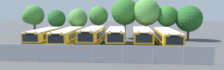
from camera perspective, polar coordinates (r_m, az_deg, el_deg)
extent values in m
plane|color=#424244|center=(30.00, -2.14, -3.02)|extent=(160.00, 160.00, 0.00)
cube|color=yellow|center=(32.32, -18.31, -0.32)|extent=(2.60, 9.89, 1.91)
cube|color=white|center=(32.22, -18.37, 1.46)|extent=(2.55, 9.70, 0.12)
cube|color=black|center=(27.89, -22.01, -3.12)|extent=(2.47, 0.21, 0.36)
cube|color=black|center=(27.78, -22.07, -0.83)|extent=(1.99, 0.10, 0.92)
cube|color=black|center=(32.14, -16.09, 0.26)|extent=(0.18, 7.68, 0.69)
cube|color=black|center=(33.04, -20.12, 0.28)|extent=(0.18, 7.68, 0.69)
cube|color=black|center=(32.37, -18.29, -1.00)|extent=(2.63, 9.99, 0.10)
sphere|color=red|center=(27.57, -20.74, 0.79)|extent=(0.18, 0.18, 0.18)
sphere|color=red|center=(28.14, -23.21, 0.79)|extent=(0.18, 0.18, 0.18)
cube|color=black|center=(27.71, -22.12, 0.22)|extent=(1.09, 0.10, 0.24)
cylinder|color=black|center=(28.79, -18.84, -2.76)|extent=(0.30, 1.01, 1.00)
cylinder|color=black|center=(29.66, -22.68, -2.65)|extent=(0.30, 1.01, 1.00)
cylinder|color=black|center=(34.98, -14.76, -1.04)|extent=(0.30, 1.01, 1.00)
cylinder|color=black|center=(35.69, -18.03, -1.00)|extent=(0.30, 1.01, 1.00)
cube|color=yellow|center=(30.71, -12.21, -0.43)|extent=(2.61, 11.23, 1.96)
cube|color=white|center=(30.60, -12.26, 1.50)|extent=(2.56, 11.00, 0.12)
cube|color=black|center=(25.47, -15.51, -3.76)|extent=(2.41, 0.21, 0.36)
cube|color=black|center=(25.34, -15.55, -1.17)|extent=(1.94, 0.10, 0.94)
cube|color=black|center=(30.67, -9.91, 0.20)|extent=(0.24, 8.72, 0.71)
cube|color=black|center=(31.29, -14.20, 0.22)|extent=(0.24, 8.72, 0.71)
cube|color=black|center=(30.75, -12.19, -1.16)|extent=(2.64, 11.34, 0.10)
sphere|color=red|center=(25.21, -14.09, 0.64)|extent=(0.18, 0.18, 0.18)
sphere|color=red|center=(25.62, -16.86, 0.65)|extent=(0.18, 0.18, 0.18)
cube|color=black|center=(25.27, -15.60, 0.02)|extent=(1.06, 0.10, 0.24)
cylinder|color=black|center=(26.55, -12.37, -3.32)|extent=(0.30, 1.01, 1.00)
cylinder|color=black|center=(27.18, -16.61, -3.22)|extent=(0.30, 1.01, 1.00)
cylinder|color=black|center=(34.22, -8.83, -1.06)|extent=(0.30, 1.01, 1.00)
cylinder|color=black|center=(34.71, -12.20, -1.03)|extent=(0.30, 1.01, 1.00)
cube|color=yellow|center=(30.05, -5.37, -0.28)|extent=(2.59, 9.99, 2.16)
cube|color=white|center=(29.93, -5.39, 1.89)|extent=(2.54, 9.79, 0.12)
cube|color=black|center=(25.30, -7.51, -3.64)|extent=(2.43, 0.21, 0.36)
cube|color=black|center=(25.15, -7.53, -0.73)|extent=(1.95, 0.10, 1.04)
cube|color=black|center=(30.10, -3.01, 0.41)|extent=(0.21, 7.75, 0.78)
cube|color=black|center=(30.55, -7.49, 0.46)|extent=(0.21, 7.75, 0.78)
cube|color=black|center=(30.10, -5.36, -1.09)|extent=(2.61, 10.09, 0.10)
sphere|color=red|center=(25.09, -6.01, 1.22)|extent=(0.18, 0.18, 0.18)
sphere|color=red|center=(25.38, -8.90, 1.24)|extent=(0.18, 0.18, 0.18)
cube|color=black|center=(25.08, -7.55, 0.60)|extent=(1.07, 0.10, 0.24)
cylinder|color=black|center=(26.51, -4.58, -3.20)|extent=(0.30, 1.01, 1.00)
cylinder|color=black|center=(26.96, -8.97, -3.10)|extent=(0.30, 1.01, 1.00)
cylinder|color=black|center=(33.09, -2.53, -1.25)|extent=(0.30, 1.01, 1.00)
cylinder|color=black|center=(33.45, -6.09, -1.20)|extent=(0.30, 1.01, 1.00)
cube|color=yellow|center=(29.61, 1.24, -0.42)|extent=(2.67, 9.71, 2.08)
cube|color=white|center=(29.49, 1.25, 1.70)|extent=(2.61, 9.52, 0.12)
cube|color=black|center=(24.89, 0.92, -3.75)|extent=(2.47, 0.22, 0.36)
cube|color=black|center=(24.75, 0.93, -0.91)|extent=(1.98, 0.11, 1.00)
cube|color=black|center=(29.86, 3.62, 0.27)|extent=(0.23, 7.53, 0.75)
cube|color=black|center=(29.93, -1.09, 0.29)|extent=(0.23, 7.53, 0.75)
cube|color=black|center=(29.66, 1.24, -1.22)|extent=(2.69, 9.81, 0.10)
sphere|color=red|center=(24.82, 2.48, 1.02)|extent=(0.18, 0.18, 0.18)
sphere|color=red|center=(24.86, -0.59, 1.03)|extent=(0.18, 0.18, 0.18)
cube|color=black|center=(24.68, 0.93, 0.39)|extent=(1.09, 0.11, 0.24)
cylinder|color=black|center=(26.33, 3.36, -3.26)|extent=(0.31, 1.01, 1.00)
cylinder|color=black|center=(26.40, -1.30, -3.23)|extent=(0.31, 1.01, 1.00)
cylinder|color=black|center=(32.71, 3.26, -1.35)|extent=(0.31, 1.01, 1.00)
cylinder|color=black|center=(32.77, -0.48, -1.32)|extent=(0.31, 1.01, 1.00)
cube|color=yellow|center=(29.86, 8.40, -0.45)|extent=(2.69, 10.21, 2.06)
cube|color=white|center=(29.75, 8.44, 1.63)|extent=(2.63, 10.01, 0.12)
cube|color=black|center=(24.90, 8.95, -3.83)|extent=(2.53, 0.21, 0.36)
cube|color=black|center=(24.76, 8.99, -1.02)|extent=(2.03, 0.10, 0.99)
cube|color=black|center=(30.21, 10.77, 0.21)|extent=(0.21, 7.93, 0.74)
cube|color=black|center=(30.08, 5.99, 0.27)|extent=(0.21, 7.93, 0.74)
cube|color=black|center=(29.91, 8.39, -1.24)|extent=(2.71, 10.32, 0.10)
sphere|color=red|center=(24.89, 10.57, 0.88)|extent=(0.18, 0.18, 0.18)
sphere|color=red|center=(24.80, 7.43, 0.92)|extent=(0.18, 0.18, 0.18)
cube|color=black|center=(24.68, 9.02, 0.26)|extent=(1.12, 0.10, 0.24)
cylinder|color=black|center=(26.44, 11.14, -3.34)|extent=(0.30, 1.01, 1.00)
cylinder|color=black|center=(26.31, 6.37, -3.30)|extent=(0.30, 1.01, 1.00)
cylinder|color=black|center=(33.29, 9.99, -1.30)|extent=(0.30, 1.01, 1.00)
cylinder|color=black|center=(33.19, 6.20, -1.26)|extent=(0.30, 1.01, 1.00)
cube|color=yellow|center=(29.93, 14.98, -0.70)|extent=(2.59, 11.41, 1.95)
cube|color=white|center=(29.82, 15.04, 1.27)|extent=(2.54, 11.18, 0.12)
cube|color=black|center=(24.45, 17.12, -4.23)|extent=(2.40, 0.21, 0.36)
cube|color=black|center=(24.32, 17.19, -1.56)|extent=(1.93, 0.10, 0.93)
cube|color=black|center=(30.40, 17.13, -0.07)|extent=(0.23, 8.86, 0.70)
cube|color=black|center=(30.01, 12.66, -0.02)|extent=(0.23, 8.86, 0.70)
cube|color=black|center=(29.98, 14.96, -1.44)|extent=(2.62, 11.53, 0.10)
sphere|color=red|center=(24.53, 18.65, 0.30)|extent=(0.18, 0.18, 0.18)
sphere|color=red|center=(24.27, 15.67, 0.34)|extent=(0.18, 0.18, 0.18)
cube|color=black|center=(24.25, 17.23, -0.34)|extent=(1.06, 0.10, 0.24)
cylinder|color=black|center=(26.09, 18.71, -3.69)|extent=(0.30, 1.01, 1.00)
cylinder|color=black|center=(25.70, 14.20, -3.69)|extent=(0.30, 1.01, 1.00)
cylinder|color=black|center=(34.00, 15.61, -1.28)|extent=(0.30, 1.01, 1.00)
cylinder|color=black|center=(33.70, 12.13, -1.25)|extent=(0.30, 1.01, 1.00)
cylinder|color=#4C3823|center=(40.57, -20.87, 1.17)|extent=(0.38, 0.38, 2.99)
sphere|color=#387A2D|center=(40.42, -21.03, 5.24)|extent=(3.69, 3.69, 3.69)
sphere|color=#387A2D|center=(40.44, -22.23, 4.83)|extent=(2.62, 2.62, 2.62)
cylinder|color=#4C3823|center=(39.44, -15.16, 0.88)|extent=(0.44, 0.44, 2.50)
sphere|color=#1E561E|center=(39.29, -15.27, 4.48)|extent=(3.28, 3.28, 3.28)
sphere|color=#1E561E|center=(39.63, -16.20, 4.91)|extent=(1.94, 1.94, 1.94)
cylinder|color=#4C3823|center=(37.92, -9.48, 0.79)|extent=(0.41, 0.41, 2.49)
sphere|color=#478438|center=(37.75, -9.55, 4.65)|extent=(3.51, 3.51, 3.51)
sphere|color=#478438|center=(37.70, -10.71, 4.36)|extent=(2.03, 2.03, 2.03)
cylinder|color=#4C3823|center=(38.54, -3.81, 1.26)|extent=(0.35, 0.35, 2.90)
sphere|color=#387A2D|center=(38.39, -3.84, 5.45)|extent=(3.64, 3.64, 3.64)
sphere|color=#387A2D|center=(38.61, -3.35, 5.81)|extent=(2.84, 2.84, 2.84)
cylinder|color=#4C3823|center=(37.99, 3.57, 1.37)|extent=(0.38, 0.38, 3.14)
sphere|color=#286623|center=(37.84, 3.60, 6.56)|extent=(4.98, 4.98, 4.98)
sphere|color=#286623|center=(37.67, 4.09, 6.40)|extent=(2.85, 2.85, 2.85)
cylinder|color=#4C3823|center=(37.23, 9.57, 1.17)|extent=(0.46, 0.46, 3.12)
sphere|color=#478438|center=(37.07, 9.67, 6.41)|extent=(4.90, 4.90, 4.90)
sphere|color=#478438|center=(37.08, 9.87, 6.43)|extent=(3.09, 3.09, 3.09)
cylinder|color=#4C3823|center=(37.64, 15.13, 0.86)|extent=(0.32, 0.32, 2.82)
sphere|color=#286623|center=(37.48, 15.26, 5.16)|extent=(3.75, 3.75, 3.75)
sphere|color=#286623|center=(37.50, 15.72, 5.07)|extent=(2.90, 2.90, 2.90)
cylinder|color=#4C3823|center=(37.94, 20.59, 0.15)|extent=(0.42, 0.42, 2.07)
sphere|color=#1E561E|center=(37.75, 20.76, 4.32)|extent=(4.61, 4.61, 4.61)
sphere|color=#1E561E|center=(37.47, 21.39, 4.17)|extent=(2.57, 2.57, 2.57)
cylinder|color=#9EA0A3|center=(23.07, -26.97, -4.39)|extent=(0.07, 0.07, 1.77)
cylinder|color=#9EA0A3|center=(21.72, -20.46, -4.73)|extent=(0.07, 0.07, 1.77)
cylinder|color=#9EA0A3|center=(20.69, -13.18, -5.04)|extent=(0.07, 0.07, 1.77)
cylinder|color=#9EA0A3|center=(20.02, -5.27, -5.28)|extent=(0.07, 0.07, 1.77)
cylinder|color=#9EA0A3|center=(19.75, 3.02, -5.42)|extent=(0.07, 0.07, 1.77)
cylinder|color=#9EA0A3|center=(19.89, 11.37, -5.45)|extent=(0.07, 0.07, 1.77)
cylinder|color=#9EA0A3|center=(20.45, 19.42, -5.37)|extent=(0.07, 0.07, 1.77)
cylinder|color=#9EA0A3|center=(21.38, 26.92, -5.20)|extent=(0.07, 0.07, 1.77)
cube|color=#ADB2B7|center=(20.02, -5.27, -5.28)|extent=(23.00, 0.02, 1.73)
cylinder|color=#9EA0A3|center=(19.86, -5.29, -2.86)|extent=(23.00, 0.04, 0.04)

